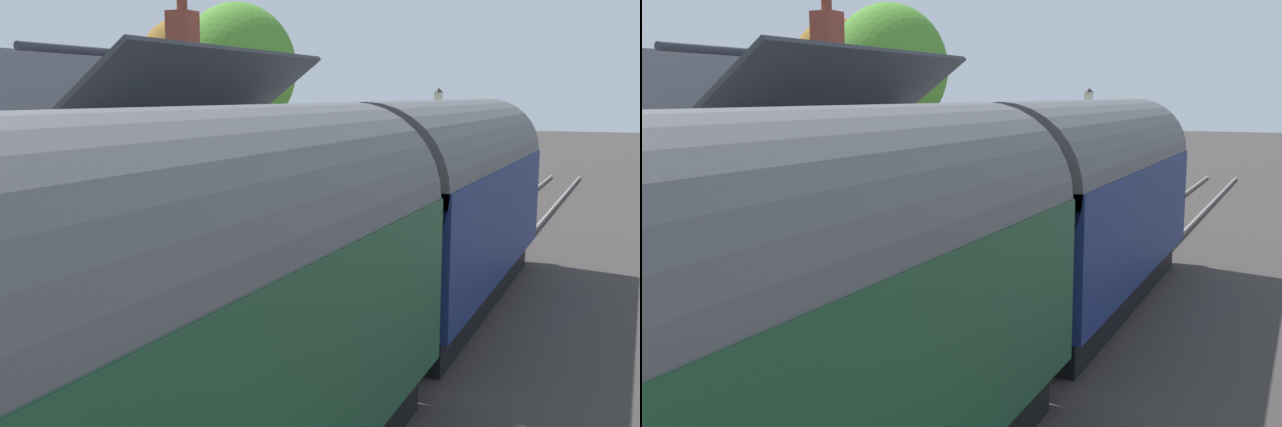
% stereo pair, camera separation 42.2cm
% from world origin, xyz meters
% --- Properties ---
extents(ground_plane, '(160.00, 160.00, 0.00)m').
position_xyz_m(ground_plane, '(0.00, 0.00, 0.00)').
color(ground_plane, '#383330').
extents(platform, '(32.00, 6.08, 0.92)m').
position_xyz_m(platform, '(0.00, 4.04, 0.46)').
color(platform, gray).
rests_on(platform, ground).
extents(platform_edge_coping, '(32.00, 0.36, 0.02)m').
position_xyz_m(platform_edge_coping, '(0.00, 1.18, 0.93)').
color(platform_edge_coping, beige).
rests_on(platform_edge_coping, platform).
extents(rail_near, '(52.00, 0.08, 0.14)m').
position_xyz_m(rail_near, '(0.00, -1.62, 0.07)').
color(rail_near, gray).
rests_on(rail_near, ground).
extents(rail_far, '(52.00, 0.08, 0.14)m').
position_xyz_m(rail_far, '(0.00, -0.18, 0.07)').
color(rail_far, gray).
rests_on(rail_far, ground).
extents(train, '(19.08, 2.73, 4.32)m').
position_xyz_m(train, '(-5.09, -0.90, 2.22)').
color(train, black).
rests_on(train, ground).
extents(station_building, '(7.55, 4.54, 5.72)m').
position_xyz_m(station_building, '(-2.31, 4.96, 2.42)').
color(station_building, white).
rests_on(station_building, platform).
extents(bench_platform_end, '(1.41, 0.46, 0.88)m').
position_xyz_m(bench_platform_end, '(5.12, 3.24, 1.40)').
color(bench_platform_end, brown).
rests_on(bench_platform_end, platform).
extents(planter_edge_near, '(0.54, 0.54, 0.73)m').
position_xyz_m(planter_edge_near, '(-8.41, 2.58, 1.31)').
color(planter_edge_near, black).
rests_on(planter_edge_near, platform).
extents(planter_corner_building, '(0.90, 0.32, 0.57)m').
position_xyz_m(planter_corner_building, '(11.72, 2.02, 1.19)').
color(planter_corner_building, black).
rests_on(planter_corner_building, platform).
extents(planter_by_door, '(0.52, 0.52, 0.68)m').
position_xyz_m(planter_by_door, '(2.02, 1.71, 1.27)').
color(planter_by_door, black).
rests_on(planter_by_door, platform).
extents(planter_under_sign, '(0.44, 0.44, 0.75)m').
position_xyz_m(planter_under_sign, '(-1.53, 1.75, 1.32)').
color(planter_under_sign, teal).
rests_on(planter_under_sign, platform).
extents(planter_bench_right, '(0.42, 0.42, 0.66)m').
position_xyz_m(planter_bench_right, '(3.97, 5.85, 1.25)').
color(planter_bench_right, black).
rests_on(planter_bench_right, platform).
extents(lamp_post_platform, '(0.32, 0.50, 3.73)m').
position_xyz_m(lamp_post_platform, '(9.38, 1.80, 3.52)').
color(lamp_post_platform, black).
rests_on(lamp_post_platform, platform).
extents(station_sign_board, '(0.96, 0.06, 1.57)m').
position_xyz_m(station_sign_board, '(-7.48, 1.88, 2.11)').
color(station_sign_board, black).
rests_on(station_sign_board, platform).
extents(tree_far_right, '(4.32, 4.72, 7.95)m').
position_xyz_m(tree_far_right, '(10.15, 10.05, 5.40)').
color(tree_far_right, '#4C3828').
rests_on(tree_far_right, ground).
extents(tree_behind_building, '(4.60, 4.21, 7.96)m').
position_xyz_m(tree_behind_building, '(14.02, 15.14, 5.18)').
color(tree_behind_building, '#4C3828').
rests_on(tree_behind_building, ground).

